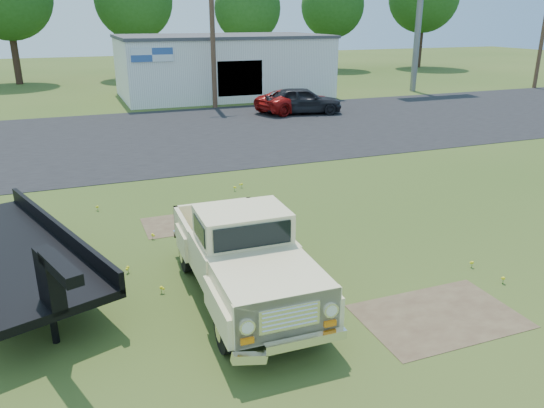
{
  "coord_description": "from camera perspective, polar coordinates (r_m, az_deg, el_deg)",
  "views": [
    {
      "loc": [
        -4.67,
        -10.05,
        5.43
      ],
      "look_at": [
        -0.37,
        1.0,
        1.19
      ],
      "focal_mm": 35.0,
      "sensor_mm": 36.0,
      "label": 1
    }
  ],
  "objects": [
    {
      "name": "vintage_pickup_truck",
      "position": [
        10.54,
        -3.12,
        -5.47
      ],
      "size": [
        2.15,
        5.32,
        1.92
      ],
      "primitive_type": null,
      "rotation": [
        0.0,
        0.0,
        -0.02
      ],
      "color": "beige",
      "rests_on": "ground"
    },
    {
      "name": "flatbed_trailer",
      "position": [
        12.22,
        -26.77,
        -4.14
      ],
      "size": [
        4.43,
        7.26,
        1.88
      ],
      "primitive_type": null,
      "rotation": [
        0.0,
        0.0,
        0.33
      ],
      "color": "black",
      "rests_on": "ground"
    },
    {
      "name": "utility_pole_mid",
      "position": [
        33.21,
        -6.43,
        18.12
      ],
      "size": [
        1.6,
        0.3,
        9.0
      ],
      "color": "#412B1E",
      "rests_on": "ground"
    },
    {
      "name": "treeline_d",
      "position": [
        51.0,
        -14.66,
        20.41
      ],
      "size": [
        6.72,
        6.72,
        10.0
      ],
      "color": "#372219",
      "rests_on": "ground"
    },
    {
      "name": "ground",
      "position": [
        12.34,
        3.32,
        -6.48
      ],
      "size": [
        140.0,
        140.0,
        0.0
      ],
      "primitive_type": "plane",
      "color": "#324C18",
      "rests_on": "ground"
    },
    {
      "name": "dirt_patch_b",
      "position": [
        14.84,
        -9.4,
        -2.08
      ],
      "size": [
        2.2,
        1.6,
        0.01
      ],
      "primitive_type": "cube",
      "color": "brown",
      "rests_on": "ground"
    },
    {
      "name": "treeline_e",
      "position": [
        51.81,
        -2.64,
        20.26
      ],
      "size": [
        6.08,
        6.08,
        9.04
      ],
      "color": "#372219",
      "rests_on": "ground"
    },
    {
      "name": "treeline_f",
      "position": [
        58.05,
        6.52,
        20.41
      ],
      "size": [
        6.4,
        6.4,
        9.52
      ],
      "color": "#372219",
      "rests_on": "ground"
    },
    {
      "name": "dirt_patch_a",
      "position": [
        10.83,
        17.52,
        -11.45
      ],
      "size": [
        3.0,
        2.0,
        0.01
      ],
      "primitive_type": "cube",
      "color": "brown",
      "rests_on": "ground"
    },
    {
      "name": "utility_pole_east",
      "position": [
        47.22,
        27.22,
        16.61
      ],
      "size": [
        1.6,
        0.3,
        9.0
      ],
      "color": "#412B1E",
      "rests_on": "ground"
    },
    {
      "name": "red_pickup",
      "position": [
        31.9,
        2.41,
        11.06
      ],
      "size": [
        5.24,
        3.62,
        1.33
      ],
      "primitive_type": "imported",
      "rotation": [
        0.0,
        0.0,
        1.89
      ],
      "color": "maroon",
      "rests_on": "ground"
    },
    {
      "name": "asphalt_lot",
      "position": [
        26.06,
        -10.53,
        7.31
      ],
      "size": [
        90.0,
        14.0,
        0.02
      ],
      "primitive_type": "cube",
      "color": "black",
      "rests_on": "ground"
    },
    {
      "name": "commercial_building",
      "position": [
        38.69,
        -5.33,
        14.65
      ],
      "size": [
        14.2,
        8.2,
        4.15
      ],
      "color": "silver",
      "rests_on": "ground"
    },
    {
      "name": "dark_sedan",
      "position": [
        31.28,
        3.3,
        11.06
      ],
      "size": [
        4.78,
        2.79,
        1.53
      ],
      "primitive_type": "imported",
      "rotation": [
        0.0,
        0.0,
        1.34
      ],
      "color": "black",
      "rests_on": "ground"
    }
  ]
}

